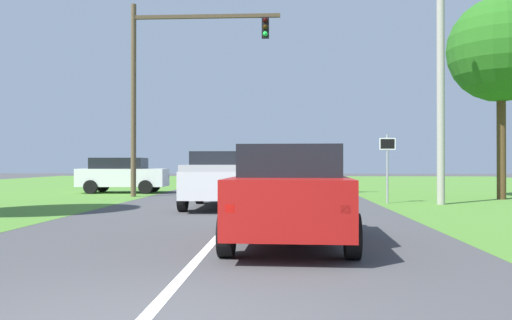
{
  "coord_description": "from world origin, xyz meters",
  "views": [
    {
      "loc": [
        1.35,
        -4.7,
        1.51
      ],
      "look_at": [
        0.28,
        15.21,
        1.63
      ],
      "focal_mm": 36.39,
      "sensor_mm": 36.0,
      "label": 1
    }
  ],
  "objects_px": {
    "pickup_truck_lead": "(221,179)",
    "utility_pole_right": "(441,94)",
    "crossing_suv_far": "(122,174)",
    "red_suv_near": "(291,192)",
    "keep_moving_sign": "(387,159)",
    "oak_tree_right": "(501,50)",
    "traffic_light": "(168,72)"
  },
  "relations": [
    {
      "from": "pickup_truck_lead",
      "to": "utility_pole_right",
      "type": "bearing_deg",
      "value": 12.94
    },
    {
      "from": "crossing_suv_far",
      "to": "red_suv_near",
      "type": "bearing_deg",
      "value": -62.61
    },
    {
      "from": "pickup_truck_lead",
      "to": "keep_moving_sign",
      "type": "relative_size",
      "value": 1.99
    },
    {
      "from": "oak_tree_right",
      "to": "red_suv_near",
      "type": "bearing_deg",
      "value": -126.03
    },
    {
      "from": "crossing_suv_far",
      "to": "utility_pole_right",
      "type": "xyz_separation_m",
      "value": [
        13.88,
        -6.57,
        3.11
      ]
    },
    {
      "from": "keep_moving_sign",
      "to": "oak_tree_right",
      "type": "height_order",
      "value": "oak_tree_right"
    },
    {
      "from": "keep_moving_sign",
      "to": "oak_tree_right",
      "type": "bearing_deg",
      "value": 24.56
    },
    {
      "from": "keep_moving_sign",
      "to": "crossing_suv_far",
      "type": "relative_size",
      "value": 0.59
    },
    {
      "from": "red_suv_near",
      "to": "utility_pole_right",
      "type": "bearing_deg",
      "value": 59.33
    },
    {
      "from": "pickup_truck_lead",
      "to": "crossing_suv_far",
      "type": "distance_m",
      "value": 10.32
    },
    {
      "from": "traffic_light",
      "to": "crossing_suv_far",
      "type": "relative_size",
      "value": 1.97
    },
    {
      "from": "red_suv_near",
      "to": "keep_moving_sign",
      "type": "distance_m",
      "value": 10.6
    },
    {
      "from": "oak_tree_right",
      "to": "crossing_suv_far",
      "type": "relative_size",
      "value": 1.91
    },
    {
      "from": "crossing_suv_far",
      "to": "pickup_truck_lead",
      "type": "bearing_deg",
      "value": -54.2
    },
    {
      "from": "crossing_suv_far",
      "to": "traffic_light",
      "type": "bearing_deg",
      "value": -43.65
    },
    {
      "from": "pickup_truck_lead",
      "to": "oak_tree_right",
      "type": "distance_m",
      "value": 13.16
    },
    {
      "from": "pickup_truck_lead",
      "to": "keep_moving_sign",
      "type": "bearing_deg",
      "value": 20.57
    },
    {
      "from": "keep_moving_sign",
      "to": "red_suv_near",
      "type": "bearing_deg",
      "value": -110.8
    },
    {
      "from": "pickup_truck_lead",
      "to": "utility_pole_right",
      "type": "relative_size",
      "value": 0.64
    },
    {
      "from": "red_suv_near",
      "to": "pickup_truck_lead",
      "type": "height_order",
      "value": "pickup_truck_lead"
    },
    {
      "from": "traffic_light",
      "to": "keep_moving_sign",
      "type": "relative_size",
      "value": 3.36
    },
    {
      "from": "oak_tree_right",
      "to": "crossing_suv_far",
      "type": "distance_m",
      "value": 18.37
    },
    {
      "from": "red_suv_near",
      "to": "traffic_light",
      "type": "xyz_separation_m",
      "value": [
        -5.31,
        13.16,
        4.63
      ]
    },
    {
      "from": "pickup_truck_lead",
      "to": "keep_moving_sign",
      "type": "height_order",
      "value": "keep_moving_sign"
    },
    {
      "from": "pickup_truck_lead",
      "to": "oak_tree_right",
      "type": "relative_size",
      "value": 0.61
    },
    {
      "from": "crossing_suv_far",
      "to": "utility_pole_right",
      "type": "distance_m",
      "value": 15.67
    },
    {
      "from": "crossing_suv_far",
      "to": "utility_pole_right",
      "type": "bearing_deg",
      "value": -25.31
    },
    {
      "from": "red_suv_near",
      "to": "utility_pole_right",
      "type": "distance_m",
      "value": 11.39
    },
    {
      "from": "oak_tree_right",
      "to": "utility_pole_right",
      "type": "relative_size",
      "value": 1.04
    },
    {
      "from": "red_suv_near",
      "to": "pickup_truck_lead",
      "type": "relative_size",
      "value": 0.94
    },
    {
      "from": "utility_pole_right",
      "to": "red_suv_near",
      "type": "bearing_deg",
      "value": -120.67
    },
    {
      "from": "keep_moving_sign",
      "to": "utility_pole_right",
      "type": "height_order",
      "value": "utility_pole_right"
    }
  ]
}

